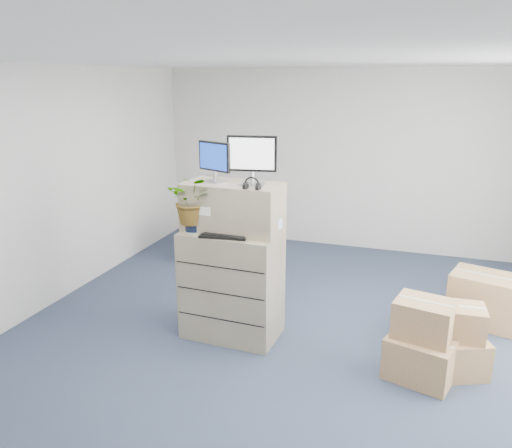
% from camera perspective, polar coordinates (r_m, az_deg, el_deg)
% --- Properties ---
extents(ground, '(7.00, 7.00, 0.00)m').
position_cam_1_polar(ground, '(5.17, 3.60, -14.34)').
color(ground, '#273147').
rests_on(ground, ground).
extents(wall_back, '(6.00, 0.02, 2.80)m').
position_cam_1_polar(wall_back, '(7.99, 10.40, 7.17)').
color(wall_back, beige).
rests_on(wall_back, ground).
extents(filing_cabinet_lower, '(1.00, 0.64, 1.14)m').
position_cam_1_polar(filing_cabinet_lower, '(5.24, -2.77, -6.88)').
color(filing_cabinet_lower, gray).
rests_on(filing_cabinet_lower, ground).
extents(filing_cabinet_upper, '(1.00, 0.53, 0.49)m').
position_cam_1_polar(filing_cabinet_upper, '(5.02, -2.65, 1.93)').
color(filing_cabinet_upper, gray).
rests_on(filing_cabinet_upper, filing_cabinet_lower).
extents(monitor_left, '(0.39, 0.23, 0.40)m').
position_cam_1_polar(monitor_left, '(5.00, -4.80, 7.34)').
color(monitor_left, '#99999E').
rests_on(monitor_left, filing_cabinet_upper).
extents(monitor_right, '(0.48, 0.22, 0.48)m').
position_cam_1_polar(monitor_right, '(4.85, -0.47, 7.62)').
color(monitor_right, '#99999E').
rests_on(monitor_right, filing_cabinet_upper).
extents(headphones, '(0.16, 0.02, 0.16)m').
position_cam_1_polar(headphones, '(4.69, -0.47, 4.51)').
color(headphones, black).
rests_on(headphones, filing_cabinet_upper).
extents(keyboard, '(0.49, 0.25, 0.02)m').
position_cam_1_polar(keyboard, '(4.89, -3.67, -1.33)').
color(keyboard, black).
rests_on(keyboard, filing_cabinet_lower).
extents(mouse, '(0.12, 0.10, 0.04)m').
position_cam_1_polar(mouse, '(4.80, 0.24, -1.53)').
color(mouse, silver).
rests_on(mouse, filing_cabinet_lower).
extents(water_bottle, '(0.08, 0.08, 0.26)m').
position_cam_1_polar(water_bottle, '(5.01, -2.08, 0.55)').
color(water_bottle, gray).
rests_on(water_bottle, filing_cabinet_lower).
extents(phone_dock, '(0.08, 0.06, 0.16)m').
position_cam_1_polar(phone_dock, '(5.06, -3.43, -0.21)').
color(phone_dock, silver).
rests_on(phone_dock, filing_cabinet_lower).
extents(external_drive, '(0.25, 0.22, 0.06)m').
position_cam_1_polar(external_drive, '(5.00, 1.46, -0.66)').
color(external_drive, black).
rests_on(external_drive, filing_cabinet_lower).
extents(tissue_box, '(0.30, 0.21, 0.10)m').
position_cam_1_polar(tissue_box, '(4.95, 1.31, 0.18)').
color(tissue_box, '#4198DE').
rests_on(tissue_box, external_drive).
extents(potted_plant, '(0.48, 0.52, 0.47)m').
position_cam_1_polar(potted_plant, '(5.00, -7.25, 2.04)').
color(potted_plant, '#92A685').
rests_on(potted_plant, filing_cabinet_lower).
extents(office_chair, '(0.80, 0.75, 0.81)m').
position_cam_1_polar(office_chair, '(7.32, -3.43, -1.43)').
color(office_chair, slate).
rests_on(office_chair, ground).
extents(cardboard_boxes, '(1.47, 2.01, 0.74)m').
position_cam_1_polar(cardboard_boxes, '(5.48, 22.10, -10.33)').
color(cardboard_boxes, olive).
rests_on(cardboard_boxes, ground).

